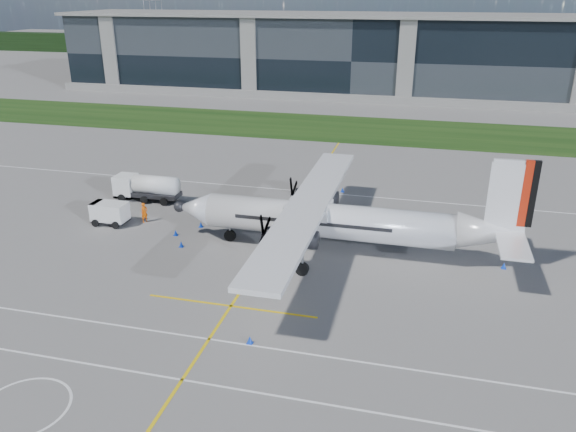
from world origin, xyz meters
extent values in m
plane|color=#5D5B59|center=(0.00, 40.00, 0.00)|extent=(400.00, 400.00, 0.00)
cube|color=black|center=(0.00, 48.00, 0.02)|extent=(400.00, 18.00, 0.04)
cube|color=black|center=(0.00, 80.00, 7.50)|extent=(120.00, 20.00, 15.00)
cube|color=black|center=(0.00, 140.00, 3.00)|extent=(400.00, 6.00, 6.00)
cube|color=yellow|center=(3.00, 10.00, 0.01)|extent=(0.20, 70.00, 0.01)
cube|color=white|center=(0.00, -14.00, 0.01)|extent=(90.00, 0.15, 0.01)
imported|color=#F25907|center=(-9.67, 6.14, 1.06)|extent=(0.94, 1.05, 2.13)
cone|color=#0B34BD|center=(5.57, -9.80, 0.25)|extent=(0.36, 0.36, 0.50)
cone|color=#0B34BD|center=(-5.64, 4.02, 0.25)|extent=(0.36, 0.36, 0.50)
cone|color=#0B34BD|center=(6.71, 18.80, 0.25)|extent=(0.36, 0.36, 0.50)
cone|color=#0B34BD|center=(21.51, 4.38, 0.25)|extent=(0.36, 0.36, 0.50)
cone|color=#0B34BD|center=(-4.21, 6.28, 0.25)|extent=(0.36, 0.36, 0.50)
cone|color=#0B34BD|center=(-4.19, 1.94, 0.25)|extent=(0.36, 0.36, 0.50)
camera|label=1|loc=(14.80, -37.01, 19.92)|focal=35.00mm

